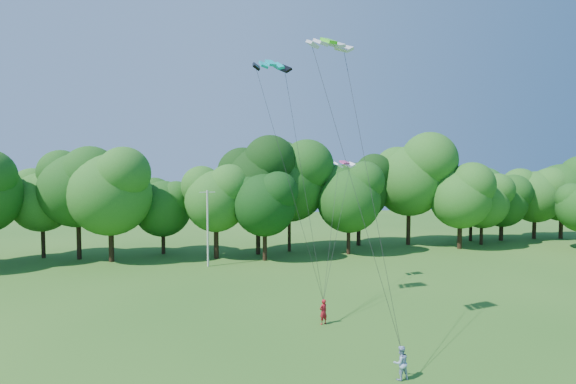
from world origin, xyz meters
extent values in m
cylinder|color=beige|center=(-3.39, 30.48, 3.87)|extent=(0.19, 0.19, 7.73)
cube|color=beige|center=(-3.39, 30.48, 7.54)|extent=(1.55, 0.12, 0.08)
imported|color=#AE1621|center=(2.98, 11.93, 0.81)|extent=(0.70, 0.60, 1.62)
imported|color=#9BB1D7|center=(4.31, 3.94, 0.81)|extent=(0.86, 0.71, 1.63)
cube|color=#05A9AD|center=(0.24, 15.42, 17.17)|extent=(2.69, 1.43, 0.66)
cube|color=#45E021|center=(2.34, 9.19, 17.13)|extent=(2.73, 1.64, 0.59)
cube|color=#C4367C|center=(7.56, 20.71, 10.46)|extent=(1.86, 1.16, 0.35)
cylinder|color=#312013|center=(2.73, 32.03, 1.86)|extent=(0.42, 0.42, 3.71)
ellipsoid|color=black|center=(2.73, 32.03, 6.75)|extent=(7.43, 7.43, 8.10)
cylinder|color=black|center=(32.16, 38.21, 1.87)|extent=(0.44, 0.44, 3.74)
ellipsoid|color=#1B5419|center=(32.16, 38.21, 6.80)|extent=(7.48, 7.48, 8.16)
camera|label=1|loc=(-5.58, -15.11, 10.13)|focal=28.00mm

